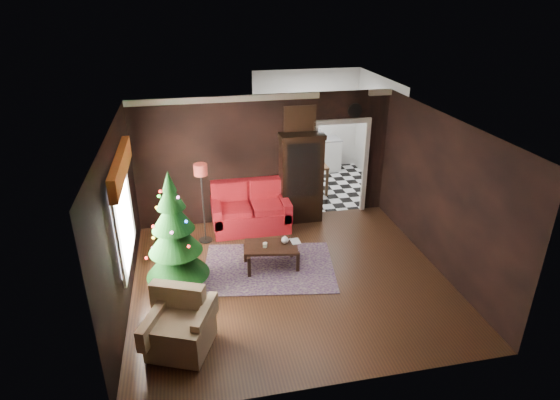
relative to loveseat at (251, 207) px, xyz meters
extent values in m
plane|color=black|center=(0.40, -2.05, -0.50)|extent=(5.50, 5.50, 0.00)
plane|color=white|center=(0.40, -2.05, 2.30)|extent=(5.50, 5.50, 0.00)
plane|color=black|center=(0.40, 0.45, 0.90)|extent=(5.50, 0.00, 5.50)
plane|color=black|center=(0.40, -4.55, 0.90)|extent=(5.50, 0.00, 5.50)
plane|color=black|center=(-2.35, -2.05, 0.90)|extent=(0.00, 5.50, 5.50)
plane|color=black|center=(3.15, -2.05, 0.90)|extent=(0.00, 5.50, 5.50)
cube|color=white|center=(-2.31, -1.85, 0.95)|extent=(0.05, 1.60, 1.40)
cube|color=#8C3D15|center=(-2.23, -1.85, 1.77)|extent=(0.12, 2.10, 0.35)
plane|color=white|center=(2.10, 1.95, -0.50)|extent=(3.00, 3.00, 0.00)
cube|color=white|center=(2.10, 3.40, 1.20)|extent=(0.70, 0.06, 0.70)
cube|color=#352030|center=(0.09, -1.62, -0.49)|extent=(2.65, 2.11, 0.01)
cylinder|color=white|center=(0.03, -1.58, -0.02)|extent=(0.09, 0.09, 0.07)
cylinder|color=beige|center=(0.02, -1.62, -0.02)|extent=(0.10, 0.10, 0.07)
imported|color=#947455|center=(0.53, -1.55, 0.06)|extent=(0.17, 0.02, 0.23)
cylinder|color=silver|center=(2.35, 0.40, 1.88)|extent=(0.32, 0.32, 0.06)
cube|color=tan|center=(1.15, 0.41, 1.75)|extent=(0.62, 0.05, 0.52)
cube|color=white|center=(2.10, 3.15, -0.05)|extent=(1.80, 0.60, 0.90)
camera|label=1|loc=(-1.19, -8.80, 4.21)|focal=29.55mm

